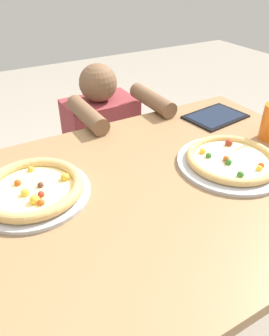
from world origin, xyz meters
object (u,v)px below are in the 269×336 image
(pizza_near, at_px, (231,160))
(pizza_far, at_px, (33,189))
(diner_seated, at_px, (103,156))
(tablet, at_px, (215,117))

(pizza_near, xyz_separation_m, pizza_far, (-0.60, 0.16, 0.00))
(pizza_near, bearing_deg, diner_seated, 99.59)
(diner_seated, bearing_deg, tablet, -53.46)
(pizza_near, relative_size, pizza_far, 1.08)
(tablet, height_order, diner_seated, diner_seated)
(tablet, relative_size, diner_seated, 0.29)
(pizza_near, xyz_separation_m, tablet, (0.20, 0.30, -0.01))
(pizza_far, relative_size, tablet, 1.24)
(diner_seated, bearing_deg, pizza_near, -80.41)
(pizza_far, height_order, tablet, pizza_far)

